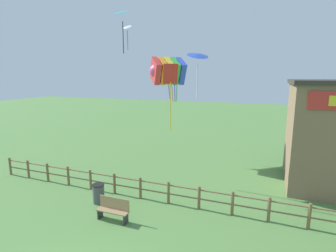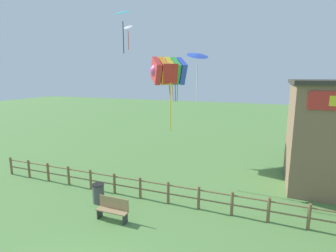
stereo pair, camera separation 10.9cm
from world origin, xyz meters
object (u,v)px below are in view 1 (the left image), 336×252
object	(u,v)px
park_bench_near_fence	(113,209)
kite_blue_delta	(198,56)
kite_rainbow_parafoil	(168,71)
kite_white_delta	(127,28)
kite_cyan_delta	(122,13)
kite_red_diamond	(170,83)
trash_bin	(99,193)

from	to	relation	value
park_bench_near_fence	kite_blue_delta	world-z (taller)	kite_blue_delta
kite_rainbow_parafoil	kite_white_delta	size ratio (longest dim) A/B	1.72
kite_blue_delta	kite_cyan_delta	size ratio (longest dim) A/B	0.96
kite_rainbow_parafoil	kite_white_delta	distance (m)	5.34
kite_red_diamond	trash_bin	bearing A→B (deg)	-119.04
trash_bin	kite_cyan_delta	distance (m)	10.04
park_bench_near_fence	kite_rainbow_parafoil	world-z (taller)	kite_rainbow_parafoil
kite_white_delta	kite_red_diamond	xyz separation A→B (m)	(5.69, -5.18, -4.18)
park_bench_near_fence	kite_white_delta	xyz separation A→B (m)	(-4.96, 10.54, 9.64)
kite_rainbow_parafoil	park_bench_near_fence	bearing A→B (deg)	-83.91
park_bench_near_fence	kite_cyan_delta	size ratio (longest dim) A/B	0.60
park_bench_near_fence	kite_red_diamond	size ratio (longest dim) A/B	0.38
trash_bin	kite_white_delta	xyz separation A→B (m)	(-3.35, 9.39, 9.68)
kite_blue_delta	kite_rainbow_parafoil	bearing A→B (deg)	122.92
kite_red_diamond	kite_white_delta	bearing A→B (deg)	137.67
kite_white_delta	kite_rainbow_parafoil	bearing A→B (deg)	-15.06
kite_cyan_delta	kite_red_diamond	world-z (taller)	kite_cyan_delta
trash_bin	kite_red_diamond	world-z (taller)	kite_red_diamond
kite_white_delta	kite_cyan_delta	bearing A→B (deg)	-62.83
kite_rainbow_parafoil	kite_red_diamond	world-z (taller)	kite_rainbow_parafoil
kite_white_delta	kite_red_diamond	distance (m)	8.76
park_bench_near_fence	kite_white_delta	size ratio (longest dim) A/B	0.74
kite_rainbow_parafoil	kite_blue_delta	bearing A→B (deg)	-57.08
park_bench_near_fence	trash_bin	world-z (taller)	park_bench_near_fence
kite_rainbow_parafoil	kite_blue_delta	xyz separation A→B (m)	(3.80, -5.87, 0.57)
trash_bin	kite_cyan_delta	world-z (taller)	kite_cyan_delta
kite_rainbow_parafoil	kite_blue_delta	distance (m)	7.02
trash_bin	kite_blue_delta	size ratio (longest dim) A/B	0.41
park_bench_near_fence	kite_red_diamond	xyz separation A→B (m)	(0.73, 5.36, 5.46)
park_bench_near_fence	kite_red_diamond	distance (m)	7.68
trash_bin	kite_white_delta	size ratio (longest dim) A/B	0.49
kite_rainbow_parafoil	kite_red_diamond	size ratio (longest dim) A/B	0.87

